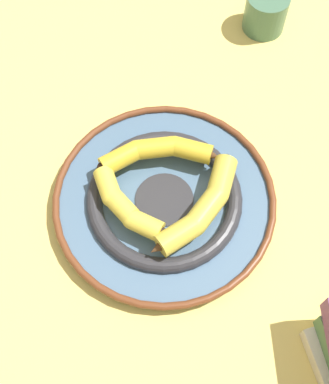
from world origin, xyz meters
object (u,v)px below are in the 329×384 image
object	(u,v)px
decorative_bowl	(165,198)
banana_a	(123,204)
banana_c	(158,152)
banana_b	(201,209)
coffee_mug	(267,11)

from	to	relation	value
decorative_bowl	banana_a	bearing A→B (deg)	92.41
banana_a	banana_c	world-z (taller)	same
banana_c	banana_a	bearing A→B (deg)	53.15
decorative_bowl	banana_c	world-z (taller)	banana_c
banana_b	banana_c	size ratio (longest dim) A/B	0.94
decorative_bowl	banana_a	xyz separation A→B (m)	(-0.00, 0.07, 0.04)
banana_c	coffee_mug	bearing A→B (deg)	-129.96
decorative_bowl	coffee_mug	distance (m)	0.46
banana_b	banana_c	bearing A→B (deg)	68.89
decorative_bowl	banana_a	size ratio (longest dim) A/B	2.31
decorative_bowl	banana_a	world-z (taller)	banana_a
decorative_bowl	banana_a	distance (m)	0.08
banana_b	coffee_mug	bearing A→B (deg)	17.72
decorative_bowl	coffee_mug	bearing A→B (deg)	-48.56
banana_b	coffee_mug	xyz separation A→B (m)	(0.36, -0.30, -0.02)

